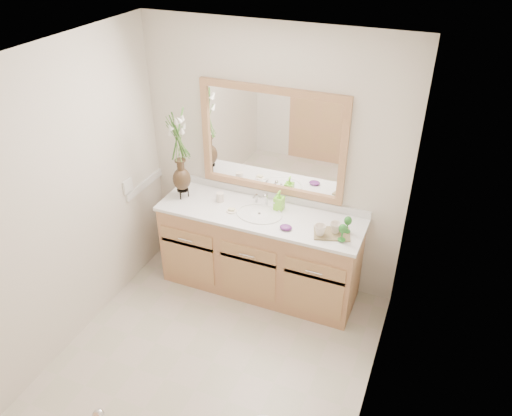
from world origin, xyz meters
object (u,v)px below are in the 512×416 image
at_px(flower_vase, 179,144).
at_px(soap_bottle, 279,201).
at_px(tumbler, 220,197).
at_px(tray, 332,234).

bearing_deg(flower_vase, soap_bottle, 8.89).
relative_size(flower_vase, tumbler, 9.09).
bearing_deg(soap_bottle, tray, -18.34).
relative_size(tumbler, soap_bottle, 0.53).
distance_m(tumbler, tray, 1.09).
height_order(tumbler, tray, tumbler).
xyz_separation_m(tumbler, soap_bottle, (0.54, 0.08, 0.04)).
height_order(soap_bottle, tray, soap_bottle).
xyz_separation_m(tumbler, tray, (1.08, -0.13, -0.04)).
relative_size(soap_bottle, tray, 0.56).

